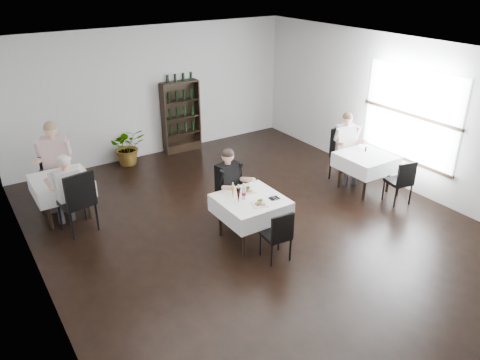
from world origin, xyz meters
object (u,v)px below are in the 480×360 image
Objects in this scene: wine_shelf at (181,117)px; diner_main at (231,182)px; main_table at (251,206)px; potted_tree at (128,146)px.

wine_shelf is 3.85m from diner_main.
main_table is (-0.90, -4.31, -0.23)m from wine_shelf.
diner_main is (-0.92, -3.74, -0.01)m from wine_shelf.
main_table is at bearing -82.80° from potted_tree.
main_table is 0.61m from diner_main.
wine_shelf is at bearing 76.20° from diner_main.
main_table is at bearing -88.09° from diner_main.
diner_main reaches higher than main_table.
diner_main is at bearing -103.80° from wine_shelf.
potted_tree is (-1.43, -0.12, -0.41)m from wine_shelf.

